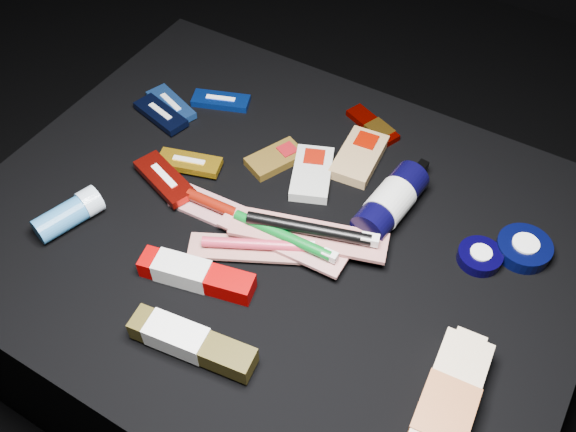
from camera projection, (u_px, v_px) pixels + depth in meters
The scene contains 22 objects.
ground at pixel (279, 344), 1.35m from camera, with size 3.00×3.00×0.00m, color black.
cloth_table at pixel (278, 292), 1.19m from camera, with size 0.98×0.78×0.40m, color black.
luna_bar_0 at pixel (221, 101), 1.23m from camera, with size 0.12×0.08×0.01m.
luna_bar_1 at pixel (171, 105), 1.21m from camera, with size 0.12×0.08×0.01m.
luna_bar_2 at pixel (161, 114), 1.19m from camera, with size 0.12×0.07×0.01m.
luna_bar_3 at pixel (189, 163), 1.11m from camera, with size 0.12×0.07×0.01m.
luna_bar_4 at pixel (165, 179), 1.08m from camera, with size 0.13×0.09×0.02m.
clif_bar_0 at pixel (277, 158), 1.13m from camera, with size 0.09×0.11×0.02m.
clif_bar_1 at pixel (312, 172), 1.10m from camera, with size 0.11×0.13×0.02m.
clif_bar_2 at pixel (360, 155), 1.13m from camera, with size 0.08×0.13×0.02m.
power_bar at pixel (375, 127), 1.18m from camera, with size 0.12×0.07×0.01m.
lotion_bottle at pixel (391, 202), 1.03m from camera, with size 0.07×0.19×0.06m.
cream_tin_upper at pixel (524, 248), 0.99m from camera, with size 0.08×0.08×0.03m.
cream_tin_lower at pixel (480, 256), 0.99m from camera, with size 0.07×0.07×0.02m.
bodywash_bottle at pixel (448, 403), 0.82m from camera, with size 0.08×0.20×0.04m.
deodorant_stick at pixel (70, 214), 1.02m from camera, with size 0.07×0.12×0.05m.
toothbrush_pack_0 at pixel (239, 218), 1.03m from camera, with size 0.24×0.07×0.03m.
toothbrush_pack_1 at pixel (257, 247), 0.99m from camera, with size 0.21×0.14×0.02m.
toothbrush_pack_2 at pixel (284, 238), 0.99m from camera, with size 0.21×0.06×0.02m.
toothbrush_pack_3 at pixel (311, 232), 0.99m from camera, with size 0.25×0.13×0.03m.
toothpaste_carton_red at pixel (192, 274), 0.96m from camera, with size 0.18×0.08×0.03m.
toothpaste_carton_green at pixel (187, 341), 0.88m from camera, with size 0.19×0.06×0.04m.
Camera 1 is at (0.35, -0.55, 1.21)m, focal length 40.00 mm.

